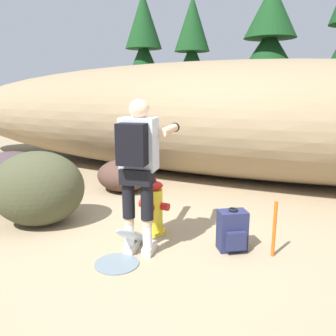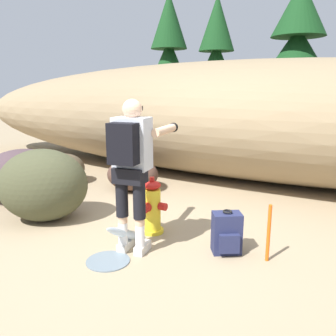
% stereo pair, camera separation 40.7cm
% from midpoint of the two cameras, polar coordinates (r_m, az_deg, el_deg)
% --- Properties ---
extents(ground_plane, '(56.00, 56.00, 0.04)m').
position_cam_midpoint_polar(ground_plane, '(4.06, -6.93, -12.55)').
color(ground_plane, '#998466').
extents(dirt_embankment, '(14.58, 3.20, 2.24)m').
position_cam_midpoint_polar(dirt_embankment, '(7.04, 8.19, 7.93)').
color(dirt_embankment, '#897556').
rests_on(dirt_embankment, ground_plane).
extents(fire_hydrant, '(0.38, 0.33, 0.70)m').
position_cam_midpoint_polar(fire_hydrant, '(4.22, -5.08, -6.56)').
color(fire_hydrant, yellow).
rests_on(fire_hydrant, ground_plane).
extents(hydrant_water_jet, '(0.44, 0.95, 0.47)m').
position_cam_midpoint_polar(hydrant_water_jet, '(3.83, -9.30, -11.85)').
color(hydrant_water_jet, silver).
rests_on(hydrant_water_jet, ground_plane).
extents(utility_worker, '(0.63, 1.02, 1.62)m').
position_cam_midpoint_polar(utility_worker, '(3.57, -8.02, 1.52)').
color(utility_worker, beige).
rests_on(utility_worker, ground_plane).
extents(spare_backpack, '(0.36, 0.36, 0.47)m').
position_cam_midpoint_polar(spare_backpack, '(3.85, 7.45, -10.20)').
color(spare_backpack, '#23284C').
rests_on(spare_backpack, ground_plane).
extents(boulder_large, '(1.45, 1.38, 0.96)m').
position_cam_midpoint_polar(boulder_large, '(4.79, -22.74, -3.14)').
color(boulder_large, '#41432C').
rests_on(boulder_large, ground_plane).
extents(boulder_mid, '(1.45, 1.56, 0.80)m').
position_cam_midpoint_polar(boulder_mid, '(5.82, -26.15, -1.53)').
color(boulder_mid, '#49373C').
rests_on(boulder_mid, ground_plane).
extents(boulder_small, '(0.77, 0.73, 0.54)m').
position_cam_midpoint_polar(boulder_small, '(6.66, -20.16, -0.43)').
color(boulder_small, brown).
rests_on(boulder_small, ground_plane).
extents(boulder_outlier, '(1.09, 1.04, 0.53)m').
position_cam_midpoint_polar(boulder_outlier, '(6.02, -9.23, -1.20)').
color(boulder_outlier, '#4C342A').
rests_on(boulder_outlier, ground_plane).
extents(pine_tree_far_left, '(2.24, 2.24, 5.38)m').
position_cam_midpoint_polar(pine_tree_far_left, '(14.73, -4.79, 17.40)').
color(pine_tree_far_left, '#47331E').
rests_on(pine_tree_far_left, ground_plane).
extents(pine_tree_left, '(1.94, 1.94, 4.87)m').
position_cam_midpoint_polar(pine_tree_left, '(13.17, 2.99, 17.04)').
color(pine_tree_left, '#47331E').
rests_on(pine_tree_left, ground_plane).
extents(pine_tree_center, '(2.99, 2.99, 5.46)m').
position_cam_midpoint_polar(pine_tree_center, '(14.31, 15.36, 18.39)').
color(pine_tree_center, '#47331E').
rests_on(pine_tree_center, ground_plane).
extents(survey_stake, '(0.04, 0.04, 0.60)m').
position_cam_midpoint_polar(survey_stake, '(3.76, 13.99, -9.71)').
color(survey_stake, '#E55914').
rests_on(survey_stake, ground_plane).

